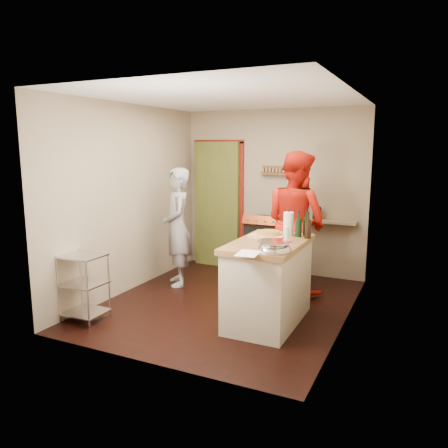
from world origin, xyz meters
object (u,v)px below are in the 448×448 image
(person_stripe, at_px, (177,227))
(person_red, at_px, (296,222))
(stove, at_px, (268,248))
(wire_shelving, at_px, (84,284))
(island, at_px, (269,280))

(person_stripe, bearing_deg, person_red, 68.65)
(stove, height_order, wire_shelving, stove)
(wire_shelving, height_order, person_stripe, person_stripe)
(person_red, bearing_deg, wire_shelving, 76.82)
(island, distance_m, person_stripe, 1.89)
(wire_shelving, distance_m, person_red, 2.91)
(wire_shelving, distance_m, island, 2.15)
(stove, bearing_deg, person_stripe, -136.85)
(wire_shelving, xyz_separation_m, person_red, (1.91, 2.13, 0.54))
(island, distance_m, person_red, 1.35)
(island, height_order, person_red, person_red)
(person_stripe, distance_m, person_red, 1.71)
(wire_shelving, height_order, island, island)
(person_stripe, relative_size, person_red, 0.88)
(wire_shelving, bearing_deg, stove, 63.15)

